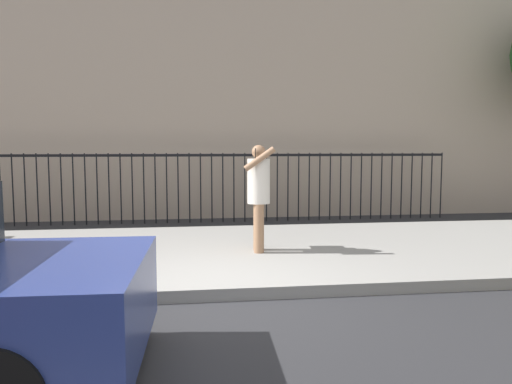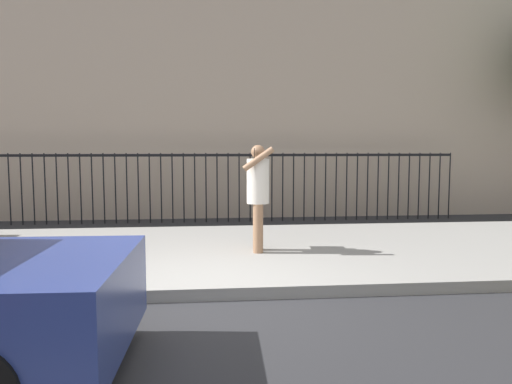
{
  "view_description": "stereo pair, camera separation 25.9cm",
  "coord_description": "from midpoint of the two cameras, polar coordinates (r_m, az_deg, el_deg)",
  "views": [
    {
      "loc": [
        -0.1,
        -5.39,
        1.75
      ],
      "look_at": [
        0.92,
        2.23,
        1.03
      ],
      "focal_mm": 34.42,
      "sensor_mm": 36.0,
      "label": 1
    },
    {
      "loc": [
        0.15,
        -5.42,
        1.75
      ],
      "look_at": [
        0.92,
        2.23,
        1.03
      ],
      "focal_mm": 34.42,
      "sensor_mm": 36.0,
      "label": 2
    }
  ],
  "objects": [
    {
      "name": "ground_plane",
      "position": [
        5.68,
        -7.71,
        -12.66
      ],
      "size": [
        60.0,
        60.0,
        0.0
      ],
      "primitive_type": "plane",
      "color": "#28282B"
    },
    {
      "name": "pedestrian_on_phone",
      "position": [
        7.44,
        -0.7,
        0.24
      ],
      "size": [
        0.48,
        0.67,
        1.62
      ],
      "color": "#936B4C",
      "rests_on": "sidewalk"
    },
    {
      "name": "sidewalk",
      "position": [
        7.78,
        -7.71,
        -7.15
      ],
      "size": [
        28.0,
        4.4,
        0.15
      ],
      "primitive_type": "cube",
      "color": "gray",
      "rests_on": "ground"
    },
    {
      "name": "iron_fence",
      "position": [
        11.32,
        -7.76,
        1.58
      ],
      "size": [
        12.03,
        0.04,
        1.6
      ],
      "color": "black",
      "rests_on": "ground"
    }
  ]
}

